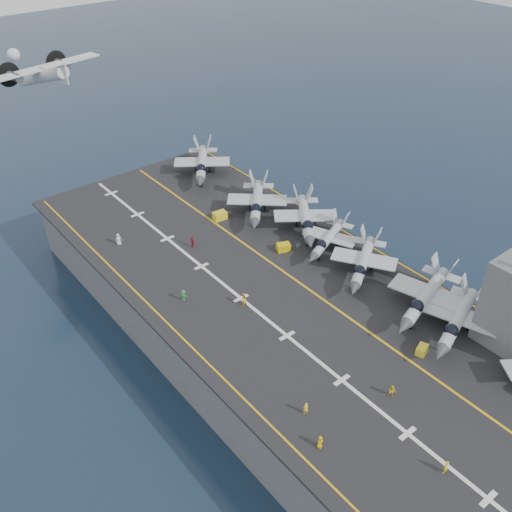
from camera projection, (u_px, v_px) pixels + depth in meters
ground at (272, 334)px, 90.66m from camera, size 500.00×500.00×0.00m
hull at (272, 310)px, 87.79m from camera, size 36.00×90.00×10.00m
flight_deck at (273, 283)px, 84.81m from camera, size 38.00×92.00×0.40m
foul_line at (288, 275)px, 86.22m from camera, size 0.35×90.00×0.02m
landing_centerline at (241, 298)px, 81.60m from camera, size 0.50×90.00×0.02m
deck_edge_port at (176, 331)px, 75.95m from camera, size 0.25×90.00×0.02m
deck_edge_stbd at (358, 239)px, 94.18m from camera, size 0.25×90.00×0.02m
fighter_jet_1 at (459, 318)px, 74.13m from camera, size 17.76×14.53×5.32m
fighter_jet_2 at (426, 295)px, 77.84m from camera, size 18.29×14.63×5.55m
fighter_jet_3 at (363, 261)px, 84.86m from camera, size 17.58×16.03×5.08m
fighter_jet_4 at (329, 237)px, 90.56m from camera, size 15.34×13.01×4.51m
fighter_jet_5 at (305, 217)px, 94.84m from camera, size 17.81×18.78×5.44m
fighter_jet_6 at (257, 201)px, 99.27m from camera, size 18.31×18.72×5.46m
fighter_jet_8 at (202, 163)px, 111.41m from camera, size 18.62×19.73×5.71m
tow_cart_a at (422, 350)px, 72.35m from camera, size 2.04×1.64×1.06m
tow_cart_b at (283, 247)px, 91.19m from camera, size 2.47×2.07×1.26m
tow_cart_c at (220, 216)px, 99.11m from camera, size 2.43×1.72×1.38m
crew_0 at (320, 442)px, 60.59m from camera, size 1.14×0.90×1.67m
crew_1 at (306, 408)px, 64.22m from camera, size 1.21×0.99×1.74m
crew_2 at (243, 300)px, 79.77m from camera, size 1.31×0.95×2.04m
crew_3 at (183, 296)px, 80.69m from camera, size 1.28×1.31×1.83m
crew_4 at (193, 242)px, 91.81m from camera, size 0.86×1.24×2.01m
crew_5 at (118, 239)px, 92.40m from camera, size 1.35×1.03×2.02m
crew_6 at (446, 467)px, 58.01m from camera, size 1.16×0.85×1.79m
crew_7 at (392, 391)px, 66.29m from camera, size 1.04×1.22×1.72m
transport_plane at (42, 76)px, 106.77m from camera, size 27.45×21.21×5.84m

